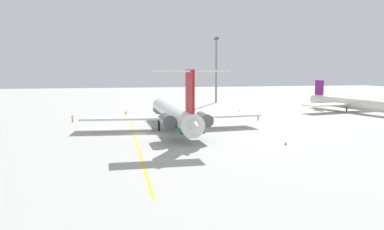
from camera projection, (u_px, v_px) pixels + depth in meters
ground at (139, 134)px, 74.63m from camera, size 399.15×399.15×0.00m
main_jetliner at (174, 114)px, 78.72m from camera, size 42.57×37.95×12.44m
airliner_far_left at (349, 103)px, 113.88m from camera, size 30.23×30.06×9.05m
ground_crew_near_nose at (126, 113)px, 100.43m from camera, size 0.30×0.36×1.75m
ground_crew_near_tail at (72, 118)px, 90.97m from camera, size 0.29×0.41×1.79m
ground_crew_portside at (240, 112)px, 102.33m from camera, size 0.40×0.27×1.71m
ground_crew_starboard at (258, 116)px, 94.82m from camera, size 0.27×0.43×1.71m
safety_cone_nose at (223, 114)px, 105.82m from camera, size 0.40×0.40×0.55m
safety_cone_wingtip at (286, 143)px, 63.63m from camera, size 0.40×0.40×0.55m
taxiway_centreline at (133, 131)px, 78.45m from camera, size 86.12×2.45×0.01m
light_mast at (216, 67)px, 145.18m from camera, size 4.00×0.70×24.49m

